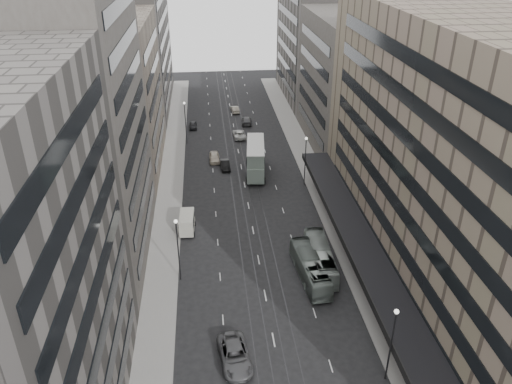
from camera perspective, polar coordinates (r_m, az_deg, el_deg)
name	(u,v)px	position (r m, az deg, el deg)	size (l,w,h in m)	color
ground	(275,347)	(52.40, 2.17, -17.28)	(220.00, 220.00, 0.00)	black
sidewalk_right	(315,177)	(84.64, 6.72, 1.73)	(4.00, 125.00, 0.15)	gray
sidewalk_left	(171,184)	(82.99, -9.69, 0.95)	(4.00, 125.00, 0.15)	gray
department_store	(470,169)	(56.68, 23.29, 2.44)	(19.20, 60.00, 30.00)	#776657
building_right_mid	(352,82)	(95.94, 10.96, 12.22)	(15.00, 28.00, 24.00)	#47423D
building_right_far	(318,39)	(123.76, 7.12, 16.93)	(15.00, 32.00, 28.00)	#67625C
building_left_b	(68,128)	(61.10, -20.73, 6.81)	(15.00, 26.00, 34.00)	#47423D
building_left_c	(109,96)	(87.52, -16.40, 10.43)	(15.00, 28.00, 25.00)	gray
building_left_d	(131,46)	(118.83, -14.06, 15.89)	(15.00, 38.00, 28.00)	#67625C
lamp_right_near	(392,337)	(47.45, 15.32, -15.68)	(0.44, 0.44, 8.32)	#262628
lamp_right_far	(305,156)	(79.81, 5.68, 4.17)	(0.44, 0.44, 8.32)	#262628
lamp_left_near	(178,243)	(58.20, -8.95, -5.78)	(0.44, 0.44, 8.32)	#262628
lamp_left_far	(185,118)	(96.98, -8.10, 8.40)	(0.44, 0.44, 8.32)	#262628
bus_near	(310,268)	(60.26, 6.20, -8.61)	(2.45, 10.47, 2.92)	slate
bus_far	(320,258)	(62.07, 7.37, -7.45)	(2.48, 10.59, 2.95)	#919C95
double_decker	(256,158)	(84.02, -0.05, 3.92)	(3.96, 10.35, 5.53)	slate
panel_van	(187,222)	(69.17, -7.90, -3.44)	(2.25, 4.33, 2.68)	#BAB7A8
sedan_2	(235,355)	(50.48, -2.44, -18.13)	(2.80, 6.07, 1.69)	#535355
sedan_4	(214,157)	(90.06, -4.78, 3.98)	(1.81, 4.50, 1.53)	beige
sedan_5	(225,165)	(87.07, -3.55, 3.10)	(1.47, 4.21, 1.39)	black
sedan_6	(239,134)	(100.51, -1.93, 6.64)	(2.36, 5.13, 1.42)	silver
sedan_7	(246,120)	(107.92, -1.09, 8.19)	(2.04, 5.02, 1.46)	#515254
sedan_8	(193,125)	(106.10, -7.19, 7.58)	(1.57, 3.90, 1.33)	black
sedan_9	(235,109)	(115.11, -2.45, 9.43)	(1.50, 4.30, 1.42)	#A79D8B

